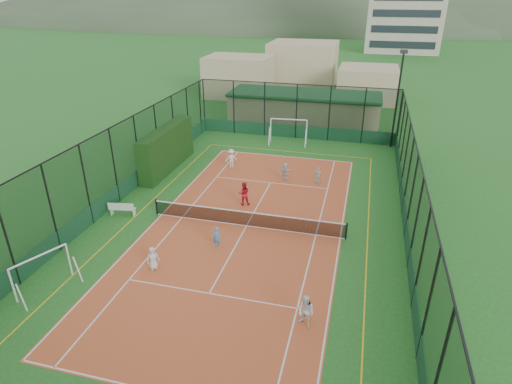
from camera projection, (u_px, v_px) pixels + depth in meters
ground at (247, 226)px, 25.34m from camera, size 300.00×300.00×0.00m
court_slab at (247, 226)px, 25.34m from camera, size 11.17×23.97×0.01m
tennis_net at (246, 218)px, 25.11m from camera, size 11.67×0.12×1.06m
perimeter_fence at (246, 188)px, 24.26m from camera, size 18.12×34.12×5.00m
floodlight_ne at (397, 101)px, 36.09m from camera, size 0.60×0.26×8.25m
clubhouse at (304, 108)px, 43.85m from camera, size 15.20×7.20×3.15m
distant_hills at (357, 26)px, 156.20m from camera, size 200.00×60.00×24.00m
hedge_left at (167, 149)px, 32.68m from camera, size 1.12×7.45×3.26m
white_bench at (123, 208)px, 26.40m from camera, size 1.67×0.72×0.91m
futsal_goal_near at (42, 272)px, 19.78m from camera, size 2.82×1.86×1.77m
futsal_goal_far at (288, 131)px, 38.47m from camera, size 3.41×1.23×2.16m
child_near_left at (153, 258)px, 21.25m from camera, size 0.71×0.69×1.23m
child_near_mid at (217, 237)px, 23.05m from camera, size 0.49×0.37×1.20m
child_near_right at (306, 311)px, 17.56m from camera, size 0.92×0.86×1.50m
child_far_left at (231, 158)px, 33.26m from camera, size 1.11×0.97×1.49m
child_far_right at (318, 176)px, 30.54m from camera, size 0.74×0.36×1.23m
child_far_back at (285, 172)px, 31.08m from camera, size 1.24×0.43×1.33m
coach at (244, 193)px, 27.51m from camera, size 0.90×0.78×1.57m
tennis_balls at (261, 217)px, 26.19m from camera, size 6.01×0.69×0.07m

